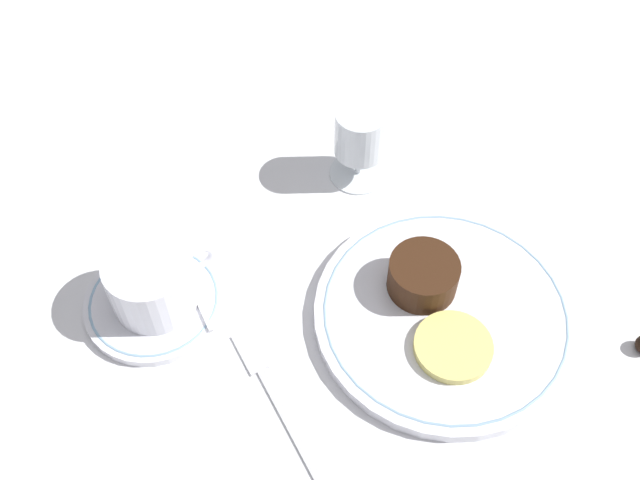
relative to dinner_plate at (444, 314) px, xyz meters
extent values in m
plane|color=white|center=(0.01, 0.04, -0.01)|extent=(3.00, 3.00, 0.00)
cylinder|color=white|center=(0.00, 0.00, 0.00)|extent=(0.27, 0.27, 0.01)
torus|color=#8CB2D1|center=(0.00, 0.00, 0.00)|extent=(0.26, 0.26, 0.00)
cylinder|color=white|center=(-0.26, 0.17, 0.00)|extent=(0.15, 0.15, 0.01)
torus|color=#8CB2D1|center=(-0.26, 0.17, 0.00)|extent=(0.14, 0.14, 0.00)
cylinder|color=white|center=(-0.25, 0.17, 0.03)|extent=(0.09, 0.09, 0.07)
cylinder|color=brown|center=(-0.25, 0.17, 0.04)|extent=(0.08, 0.08, 0.05)
torus|color=white|center=(-0.20, 0.17, 0.04)|extent=(0.03, 0.01, 0.04)
cube|color=silver|center=(-0.22, 0.14, 0.00)|extent=(0.01, 0.08, 0.00)
ellipsoid|color=silver|center=(-0.21, 0.19, 0.00)|extent=(0.02, 0.02, 0.00)
cylinder|color=silver|center=(0.03, 0.22, -0.01)|extent=(0.07, 0.07, 0.01)
cylinder|color=silver|center=(0.03, 0.22, 0.01)|extent=(0.01, 0.01, 0.04)
cylinder|color=silver|center=(0.03, 0.22, 0.06)|extent=(0.06, 0.06, 0.06)
cylinder|color=#470A14|center=(0.03, 0.22, 0.05)|extent=(0.05, 0.05, 0.03)
cube|color=silver|center=(-0.20, -0.03, -0.01)|extent=(0.01, 0.15, 0.01)
cube|color=silver|center=(-0.19, 0.07, -0.01)|extent=(0.02, 0.05, 0.01)
cylinder|color=#381E0F|center=(0.00, 0.04, 0.03)|extent=(0.07, 0.07, 0.04)
cylinder|color=#EFE075|center=(-0.02, -0.04, 0.01)|extent=(0.08, 0.08, 0.01)
camera|label=1|loc=(-0.32, -0.28, 0.68)|focal=42.00mm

